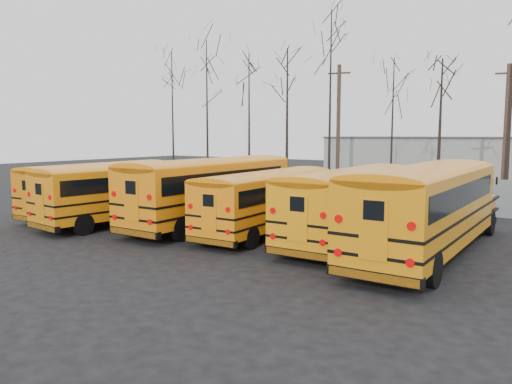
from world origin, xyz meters
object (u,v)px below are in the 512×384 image
Objects in this scene: utility_pole_left at (338,126)px; bus_b at (132,188)px; bus_d at (270,196)px; bus_e at (354,198)px; bus_f at (428,202)px; utility_pole_right at (506,133)px; bus_c at (214,185)px; bus_a at (103,184)px.

bus_b is at bearing -106.71° from utility_pole_left.
bus_d is (7.07, 1.63, -0.09)m from bus_b.
bus_d is 0.93× the size of bus_e.
bus_f is (6.93, -0.36, 0.31)m from bus_d.
bus_e is 1.26× the size of utility_pole_right.
bus_c is 19.00m from utility_pole_right.
bus_a is at bearing -176.04° from bus_e.
bus_a is at bearing -178.39° from bus_f.
bus_c is at bearing 29.42° from bus_b.
utility_pole_right is at bearing 56.66° from bus_c.
bus_d is at bearing -127.76° from utility_pole_right.
bus_f is at bearing -66.36° from utility_pole_left.
utility_pole_right reaches higher than bus_d.
bus_f is at bearing -104.25° from utility_pole_right.
bus_a is 1.03× the size of bus_d.
utility_pole_left is 1.12× the size of utility_pole_right.
bus_e is at bearing 166.14° from bus_f.
bus_a is 1.20× the size of utility_pole_right.
utility_pole_left is at bearing 123.68° from bus_f.
utility_pole_right reaches higher than bus_a.
bus_b is 14.06m from bus_f.
bus_d is 18.28m from utility_pole_left.
utility_pole_left reaches higher than bus_f.
bus_b is at bearing -156.63° from bus_c.
bus_c is at bearing -94.57° from utility_pole_left.
bus_e is 16.05m from utility_pole_right.
bus_d is 0.85× the size of bus_f.
utility_pole_right is (17.17, 16.79, 2.74)m from bus_a.
bus_a is 24.17m from utility_pole_right.
bus_f is 16.45m from utility_pole_right.
bus_c is at bearing 176.12° from bus_d.
bus_e is 0.91× the size of bus_f.
utility_pole_left reaches higher than bus_c.
bus_a is 3.19m from bus_b.
bus_e reaches higher than bus_a.
bus_b is 0.99× the size of bus_e.
bus_c is 0.99× the size of bus_f.
bus_e is 19.23m from utility_pole_left.
utility_pole_left is at bearing 89.03° from bus_b.
bus_a is 1.08× the size of utility_pole_left.
bus_b is at bearing -169.48° from bus_d.
bus_d is at bearing -1.93° from bus_c.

